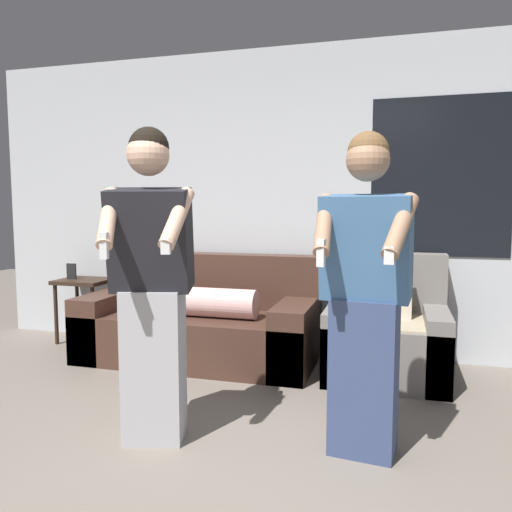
{
  "coord_description": "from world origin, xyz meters",
  "views": [
    {
      "loc": [
        0.83,
        -1.6,
        1.31
      ],
      "look_at": [
        0.11,
        0.94,
        1.05
      ],
      "focal_mm": 35.0,
      "sensor_mm": 36.0,
      "label": 1
    }
  ],
  "objects_px": {
    "person_right": "(365,295)",
    "armchair": "(386,335)",
    "side_table": "(84,290)",
    "person_left": "(152,285)",
    "couch": "(201,323)"
  },
  "relations": [
    {
      "from": "person_right",
      "to": "armchair",
      "type": "bearing_deg",
      "value": 85.99
    },
    {
      "from": "armchair",
      "to": "side_table",
      "type": "bearing_deg",
      "value": 175.87
    },
    {
      "from": "armchair",
      "to": "person_left",
      "type": "height_order",
      "value": "person_left"
    },
    {
      "from": "side_table",
      "to": "person_left",
      "type": "distance_m",
      "value": 2.38
    },
    {
      "from": "side_table",
      "to": "person_right",
      "type": "height_order",
      "value": "person_right"
    },
    {
      "from": "couch",
      "to": "armchair",
      "type": "relative_size",
      "value": 2.12
    },
    {
      "from": "armchair",
      "to": "side_table",
      "type": "relative_size",
      "value": 1.22
    },
    {
      "from": "armchair",
      "to": "person_left",
      "type": "distance_m",
      "value": 2.01
    },
    {
      "from": "person_left",
      "to": "armchair",
      "type": "bearing_deg",
      "value": 50.49
    },
    {
      "from": "couch",
      "to": "person_left",
      "type": "relative_size",
      "value": 1.14
    },
    {
      "from": "armchair",
      "to": "person_left",
      "type": "xyz_separation_m",
      "value": [
        -1.23,
        -1.49,
        0.57
      ]
    },
    {
      "from": "person_left",
      "to": "person_right",
      "type": "height_order",
      "value": "person_left"
    },
    {
      "from": "couch",
      "to": "side_table",
      "type": "bearing_deg",
      "value": 170.94
    },
    {
      "from": "couch",
      "to": "person_right",
      "type": "relative_size",
      "value": 1.17
    },
    {
      "from": "person_left",
      "to": "person_right",
      "type": "relative_size",
      "value": 1.03
    }
  ]
}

